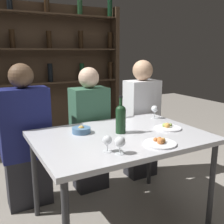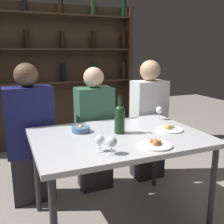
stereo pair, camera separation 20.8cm
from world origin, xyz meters
The scene contains 13 objects.
ground_plane centered at (0.00, 0.00, 0.00)m, with size 10.00×10.00×0.00m, color gray.
dining_table centered at (0.00, 0.00, 0.68)m, with size 1.29×0.92×0.74m.
wine_rack_wall centered at (0.00, 1.95, 1.09)m, with size 2.06×0.21×2.11m.
wine_bottle centered at (0.02, 0.04, 0.87)m, with size 0.08×0.08×0.29m.
wine_glass_0 centered at (-0.20, -0.33, 0.82)m, with size 0.07×0.07×0.11m.
wine_glass_1 centered at (0.54, 0.28, 0.83)m, with size 0.06×0.06×0.12m.
wine_glass_2 centered at (-0.25, -0.26, 0.82)m, with size 0.06×0.06×0.11m.
food_plate_0 centered at (0.42, -0.05, 0.75)m, with size 0.22×0.22×0.05m.
food_plate_1 centered at (0.13, -0.31, 0.75)m, with size 0.23×0.23×0.05m.
snack_bowl centered at (-0.25, 0.18, 0.77)m, with size 0.14×0.14×0.06m.
seated_person_left centered at (-0.60, 0.62, 0.60)m, with size 0.42×0.22×1.27m.
seated_person_center centered at (0.01, 0.62, 0.58)m, with size 0.35×0.22×1.22m.
seated_person_right centered at (0.62, 0.62, 0.61)m, with size 0.35×0.22×1.28m.
Camera 2 is at (-0.78, -1.74, 1.36)m, focal length 42.00 mm.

